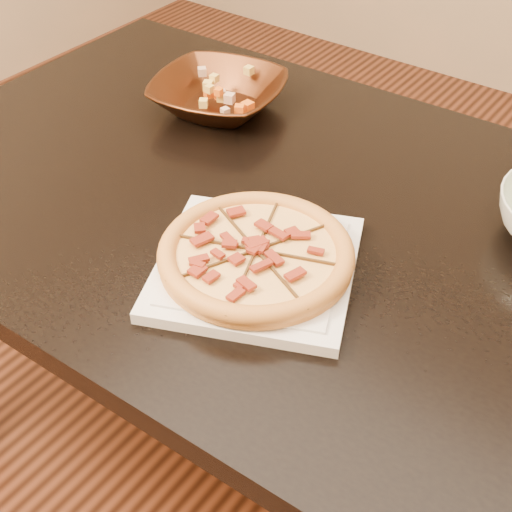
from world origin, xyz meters
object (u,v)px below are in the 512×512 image
at_px(dining_table, 276,251).
at_px(bronze_bowl, 218,95).
at_px(plate, 256,267).
at_px(pizza, 256,254).

relative_size(dining_table, bronze_bowl, 5.62).
bearing_deg(plate, pizza, 40.72).
distance_m(pizza, bronze_bowl, 0.48).
height_order(dining_table, bronze_bowl, bronze_bowl).
height_order(plate, pizza, pizza).
height_order(dining_table, pizza, pizza).
distance_m(plate, pizza, 0.02).
xyz_separation_m(plate, bronze_bowl, (-0.33, 0.34, 0.02)).
bearing_deg(pizza, plate, -139.28).
relative_size(dining_table, pizza, 5.02).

